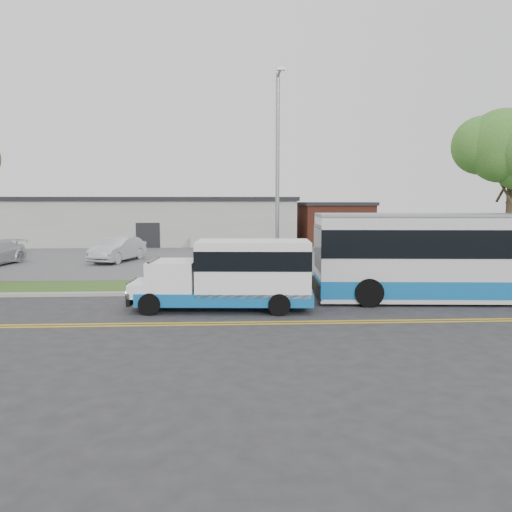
{
  "coord_description": "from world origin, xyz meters",
  "views": [
    {
      "loc": [
        0.84,
        -19.91,
        3.95
      ],
      "look_at": [
        1.96,
        1.56,
        1.6
      ],
      "focal_mm": 35.0,
      "sensor_mm": 36.0,
      "label": 1
    }
  ],
  "objects": [
    {
      "name": "lane_line_north",
      "position": [
        0.0,
        -3.85,
        0.01
      ],
      "size": [
        70.0,
        0.12,
        0.01
      ],
      "primitive_type": "cube",
      "color": "gold",
      "rests_on": "ground"
    },
    {
      "name": "tree_east",
      "position": [
        14.0,
        3.0,
        6.2
      ],
      "size": [
        5.2,
        5.2,
        8.33
      ],
      "color": "#33251C",
      "rests_on": "verge"
    },
    {
      "name": "ground",
      "position": [
        0.0,
        0.0,
        0.0
      ],
      "size": [
        140.0,
        140.0,
        0.0
      ],
      "primitive_type": "plane",
      "color": "#28282B",
      "rests_on": "ground"
    },
    {
      "name": "lane_line_south",
      "position": [
        0.0,
        -4.15,
        0.01
      ],
      "size": [
        70.0,
        0.12,
        0.01
      ],
      "primitive_type": "cube",
      "color": "gold",
      "rests_on": "ground"
    },
    {
      "name": "transit_bus",
      "position": [
        10.53,
        -0.64,
        1.76
      ],
      "size": [
        12.71,
        3.77,
        3.48
      ],
      "rotation": [
        0.0,
        0.0,
        -0.07
      ],
      "color": "silver",
      "rests_on": "ground"
    },
    {
      "name": "parked_car_a",
      "position": [
        -6.39,
        12.49,
        0.89
      ],
      "size": [
        3.02,
        5.08,
        1.58
      ],
      "primitive_type": "imported",
      "rotation": [
        0.0,
        0.0,
        -0.3
      ],
      "color": "silver",
      "rests_on": "parking_lot"
    },
    {
      "name": "parking_lot",
      "position": [
        0.0,
        17.0,
        0.05
      ],
      "size": [
        80.0,
        25.0,
        0.1
      ],
      "primitive_type": "cube",
      "color": "#4C4C4F",
      "rests_on": "ground"
    },
    {
      "name": "brick_wing",
      "position": [
        10.5,
        26.0,
        1.96
      ],
      "size": [
        6.3,
        7.3,
        3.9
      ],
      "color": "brown",
      "rests_on": "ground"
    },
    {
      "name": "verge",
      "position": [
        0.0,
        2.9,
        0.05
      ],
      "size": [
        80.0,
        3.3,
        0.1
      ],
      "primitive_type": "cube",
      "color": "#2F541C",
      "rests_on": "ground"
    },
    {
      "name": "shuttle_bus",
      "position": [
        1.03,
        -1.84,
        1.36
      ],
      "size": [
        6.76,
        2.6,
        2.54
      ],
      "rotation": [
        0.0,
        0.0,
        -0.07
      ],
      "color": "#0E5CA2",
      "rests_on": "ground"
    },
    {
      "name": "commercial_building",
      "position": [
        -6.0,
        27.0,
        2.18
      ],
      "size": [
        25.4,
        10.4,
        4.35
      ],
      "color": "#9E9E99",
      "rests_on": "ground"
    },
    {
      "name": "curb",
      "position": [
        0.0,
        1.1,
        0.07
      ],
      "size": [
        80.0,
        0.3,
        0.15
      ],
      "primitive_type": "cube",
      "color": "#9E9B93",
      "rests_on": "ground"
    },
    {
      "name": "streetlight_near",
      "position": [
        3.0,
        2.73,
        5.23
      ],
      "size": [
        0.35,
        1.53,
        9.5
      ],
      "color": "gray",
      "rests_on": "verge"
    }
  ]
}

